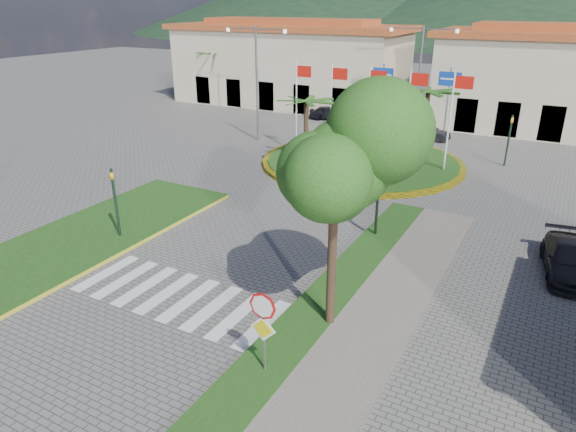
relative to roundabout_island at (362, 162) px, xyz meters
The scene contains 22 objects.
ground 22.00m from the roundabout_island, 90.01° to the right, with size 160.00×160.00×0.00m, color slate.
sidewalk_right 20.88m from the roundabout_island, 73.31° to the right, with size 4.00×28.00×0.15m, color gray.
verge_right 20.57m from the roundabout_island, 76.52° to the right, with size 1.60×28.00×0.18m, color #1A4112.
median_left 17.27m from the roundabout_island, 112.12° to the right, with size 5.00×14.00×0.18m, color #1A4112.
crosswalk 18.00m from the roundabout_island, 90.01° to the right, with size 8.00×3.00×0.01m, color silver.
roundabout_island is the anchor object (origin of this frame).
stop_sign 20.69m from the roundabout_island, 76.27° to the right, with size 0.80×0.11×2.65m.
deciduous_tree 18.55m from the roundabout_island, 72.09° to the right, with size 3.60×3.60×6.80m.
traffic_light_left 16.45m from the roundabout_island, 108.56° to the right, with size 0.15×0.18×3.20m.
traffic_light_right 11.11m from the roundabout_island, 65.79° to the right, with size 0.15×0.18×3.20m.
traffic_light_far 9.11m from the roundabout_island, 26.58° to the left, with size 0.18×0.15×3.20m.
direction_sign_west 9.79m from the roundabout_island, 102.60° to the left, with size 1.60×0.14×5.20m.
direction_sign_east 10.04m from the roundabout_island, 71.53° to the left, with size 1.60×0.14×5.20m.
street_lamp_centre 9.15m from the roundabout_island, 82.91° to the left, with size 4.80×0.16×8.00m.
street_lamp_west 10.19m from the roundabout_island, 167.47° to the left, with size 4.80×0.16×8.00m.
building_left 21.59m from the roundabout_island, 131.19° to the left, with size 23.32×9.54×8.05m.
building_right 19.23m from the roundabout_island, 58.01° to the left, with size 19.08×9.54×8.05m.
hill_near_back 108.75m from the roundabout_island, 95.29° to the left, with size 110.00×110.00×16.00m, color black.
white_van 17.52m from the roundabout_island, 125.34° to the left, with size 2.08×4.52×1.25m, color silver.
car_dark_a 13.33m from the roundabout_island, 123.57° to the left, with size 1.38×3.44×1.17m, color black.
car_dark_b 8.48m from the roundabout_island, 76.38° to the left, with size 1.12×3.22×1.06m, color black.
car_side_right 15.36m from the roundabout_island, 38.64° to the right, with size 1.69×4.15×1.20m, color black.
Camera 1 is at (10.98, -7.73, 9.61)m, focal length 32.00 mm.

